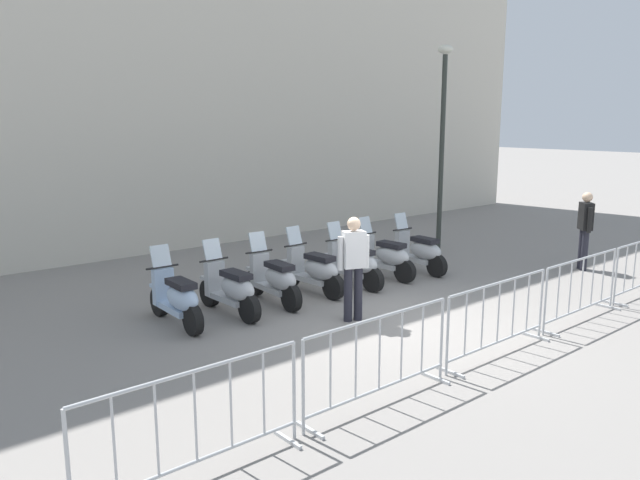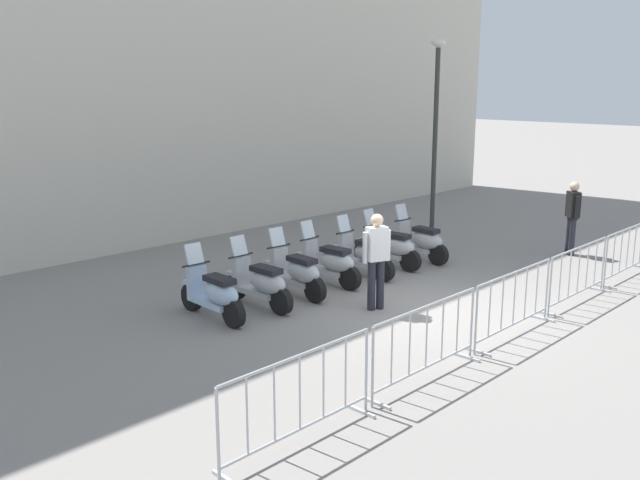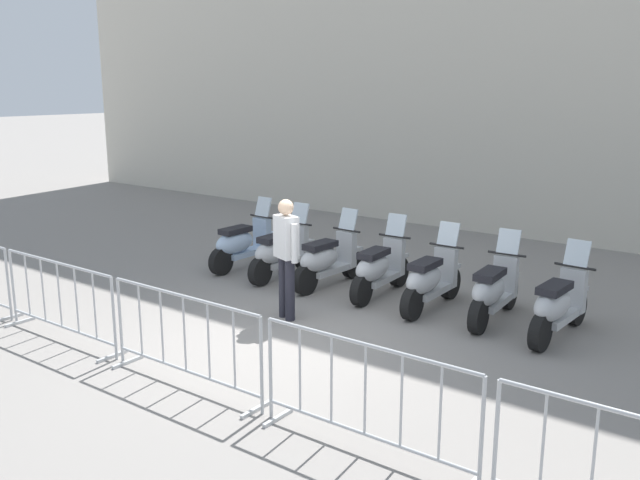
% 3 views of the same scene
% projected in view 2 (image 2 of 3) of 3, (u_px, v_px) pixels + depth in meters
% --- Properties ---
extents(ground_plane, '(120.00, 120.00, 0.00)m').
position_uv_depth(ground_plane, '(423.00, 311.00, 12.04)').
color(ground_plane, gray).
extents(motorcycle_0, '(0.56, 1.73, 1.24)m').
position_uv_depth(motorcycle_0, '(214.00, 294.00, 11.50)').
color(motorcycle_0, black).
rests_on(motorcycle_0, ground).
extents(motorcycle_1, '(0.58, 1.72, 1.24)m').
position_uv_depth(motorcycle_1, '(260.00, 283.00, 12.11)').
color(motorcycle_1, black).
rests_on(motorcycle_1, ground).
extents(motorcycle_2, '(0.56, 1.72, 1.24)m').
position_uv_depth(motorcycle_2, '(296.00, 273.00, 12.81)').
color(motorcycle_2, black).
rests_on(motorcycle_2, ground).
extents(motorcycle_3, '(0.63, 1.72, 1.24)m').
position_uv_depth(motorcycle_3, '(329.00, 263.00, 13.52)').
color(motorcycle_3, black).
rests_on(motorcycle_3, ground).
extents(motorcycle_4, '(0.58, 1.73, 1.24)m').
position_uv_depth(motorcycle_4, '(364.00, 255.00, 14.12)').
color(motorcycle_4, black).
rests_on(motorcycle_4, ground).
extents(motorcycle_5, '(0.63, 1.72, 1.24)m').
position_uv_depth(motorcycle_5, '(390.00, 247.00, 14.82)').
color(motorcycle_5, black).
rests_on(motorcycle_5, ground).
extents(motorcycle_6, '(0.56, 1.72, 1.24)m').
position_uv_depth(motorcycle_6, '(420.00, 241.00, 15.41)').
color(motorcycle_6, black).
rests_on(motorcycle_6, ground).
extents(barrier_segment_0, '(2.27, 0.63, 1.07)m').
position_uv_depth(barrier_segment_0, '(300.00, 400.00, 7.45)').
color(barrier_segment_0, '#B2B5B7').
rests_on(barrier_segment_0, ground).
extents(barrier_segment_1, '(2.27, 0.63, 1.07)m').
position_uv_depth(barrier_segment_1, '(426.00, 343.00, 9.10)').
color(barrier_segment_1, '#B2B5B7').
rests_on(barrier_segment_1, ground).
extents(barrier_segment_2, '(2.27, 0.63, 1.07)m').
position_uv_depth(barrier_segment_2, '(514.00, 304.00, 10.75)').
color(barrier_segment_2, '#B2B5B7').
rests_on(barrier_segment_2, ground).
extents(barrier_segment_3, '(2.27, 0.63, 1.07)m').
position_uv_depth(barrier_segment_3, '(578.00, 275.00, 12.40)').
color(barrier_segment_3, '#B2B5B7').
rests_on(barrier_segment_3, ground).
extents(barrier_segment_4, '(2.27, 0.63, 1.07)m').
position_uv_depth(barrier_segment_4, '(627.00, 253.00, 14.05)').
color(barrier_segment_4, '#B2B5B7').
rests_on(barrier_segment_4, ground).
extents(street_lamp, '(0.36, 0.36, 5.03)m').
position_uv_depth(street_lamp, '(436.00, 119.00, 16.97)').
color(street_lamp, '#2D332D').
rests_on(street_lamp, ground).
extents(officer_near_row_end, '(0.53, 0.31, 1.73)m').
position_uv_depth(officer_near_row_end, '(376.00, 256.00, 11.92)').
color(officer_near_row_end, '#23232D').
rests_on(officer_near_row_end, ground).
extents(officer_mid_plaza, '(0.40, 0.45, 1.73)m').
position_uv_depth(officer_mid_plaza, '(572.00, 214.00, 15.87)').
color(officer_mid_plaza, '#23232D').
rests_on(officer_mid_plaza, ground).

